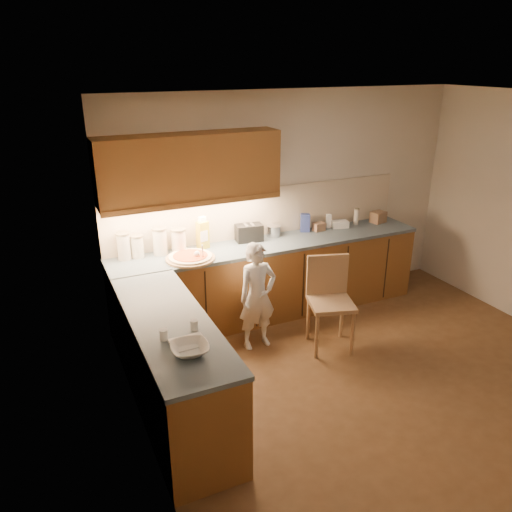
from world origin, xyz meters
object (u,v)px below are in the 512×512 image
Objects in this scene: pizza_on_board at (191,257)px; oil_jug at (203,234)px; wooden_chair at (329,296)px; child at (257,296)px; toaster at (249,233)px.

oil_jug is (0.23, 0.27, 0.15)m from pizza_on_board.
wooden_chair is at bearing -31.32° from pizza_on_board.
child is at bearing 175.14° from wooden_chair.
oil_jug is at bearing 48.96° from pizza_on_board.
child reaches higher than pizza_on_board.
oil_jug is at bearing -172.30° from toaster.
child is 1.18× the size of wooden_chair.
toaster is (0.80, 0.27, 0.08)m from pizza_on_board.
pizza_on_board is at bearing -131.04° from oil_jug.
pizza_on_board is 0.38m from oil_jug.
child reaches higher than wooden_chair.
wooden_chair is 1.23m from toaster.
child reaches higher than toaster.
wooden_chair is (1.27, -0.77, -0.37)m from pizza_on_board.
pizza_on_board is 1.42× the size of oil_jug.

